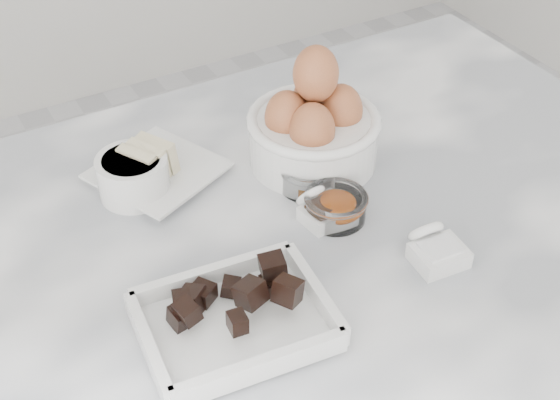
# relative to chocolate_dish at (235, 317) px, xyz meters

# --- Properties ---
(marble_slab) EXTENTS (1.20, 0.80, 0.04)m
(marble_slab) POSITION_rel_chocolate_dish_xyz_m (0.11, 0.10, -0.04)
(marble_slab) COLOR white
(marble_slab) RESTS_ON cabinet
(chocolate_dish) EXTENTS (0.22, 0.18, 0.05)m
(chocolate_dish) POSITION_rel_chocolate_dish_xyz_m (0.00, 0.00, 0.00)
(chocolate_dish) COLOR white
(chocolate_dish) RESTS_ON marble_slab
(butter_plate) EXTENTS (0.20, 0.20, 0.06)m
(butter_plate) POSITION_rel_chocolate_dish_xyz_m (0.03, 0.30, -0.00)
(butter_plate) COLOR white
(butter_plate) RESTS_ON marble_slab
(sugar_ramekin) EXTENTS (0.10, 0.10, 0.06)m
(sugar_ramekin) POSITION_rel_chocolate_dish_xyz_m (-0.01, 0.28, 0.01)
(sugar_ramekin) COLOR white
(sugar_ramekin) RESTS_ON marble_slab
(egg_bowl) EXTENTS (0.19, 0.19, 0.18)m
(egg_bowl) POSITION_rel_chocolate_dish_xyz_m (0.24, 0.23, 0.04)
(egg_bowl) COLOR white
(egg_bowl) RESTS_ON marble_slab
(honey_bowl) EXTENTS (0.08, 0.08, 0.04)m
(honey_bowl) POSITION_rel_chocolate_dish_xyz_m (0.20, 0.18, -0.00)
(honey_bowl) COLOR white
(honey_bowl) RESTS_ON marble_slab
(zest_bowl) EXTENTS (0.08, 0.08, 0.04)m
(zest_bowl) POSITION_rel_chocolate_dish_xyz_m (0.20, 0.11, -0.00)
(zest_bowl) COLOR white
(zest_bowl) RESTS_ON marble_slab
(vanilla_spoon) EXTENTS (0.06, 0.07, 0.04)m
(vanilla_spoon) POSITION_rel_chocolate_dish_xyz_m (0.18, 0.12, -0.01)
(vanilla_spoon) COLOR white
(vanilla_spoon) RESTS_ON marble_slab
(salt_spoon) EXTENTS (0.07, 0.08, 0.05)m
(salt_spoon) POSITION_rel_chocolate_dish_xyz_m (0.26, -0.01, -0.01)
(salt_spoon) COLOR white
(salt_spoon) RESTS_ON marble_slab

